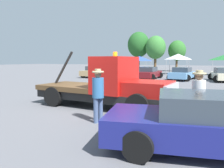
% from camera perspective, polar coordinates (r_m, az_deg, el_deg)
% --- Properties ---
extents(ground_plane, '(160.00, 160.00, 0.00)m').
position_cam_1_polar(ground_plane, '(9.90, -2.64, -5.92)').
color(ground_plane, slate).
extents(tow_truck, '(6.34, 2.56, 2.51)m').
position_cam_1_polar(tow_truck, '(9.55, -0.70, -0.58)').
color(tow_truck, black).
rests_on(tow_truck, ground).
extents(foreground_car, '(5.41, 2.91, 1.34)m').
position_cam_1_polar(foreground_car, '(5.54, 25.69, -9.46)').
color(foreground_car, navy).
rests_on(foreground_car, ground).
extents(person_near_truck, '(0.40, 0.40, 1.80)m').
position_cam_1_polar(person_near_truck, '(6.97, 21.64, -2.70)').
color(person_near_truck, '#38383D').
rests_on(person_near_truck, ground).
extents(person_at_hood, '(0.40, 0.40, 1.80)m').
position_cam_1_polar(person_at_hood, '(7.27, -3.66, -1.88)').
color(person_at_hood, '#475B84').
rests_on(person_at_hood, ground).
extents(parked_car_tan, '(2.53, 4.89, 1.34)m').
position_cam_1_polar(parked_car_tan, '(26.98, -4.16, 3.23)').
color(parked_car_tan, tan).
rests_on(parked_car_tan, ground).
extents(parked_car_orange, '(2.65, 4.74, 1.34)m').
position_cam_1_polar(parked_car_orange, '(25.95, 2.37, 3.11)').
color(parked_car_orange, orange).
rests_on(parked_car_orange, ground).
extents(parked_car_maroon, '(2.54, 4.80, 1.34)m').
position_cam_1_polar(parked_car_maroon, '(24.38, 9.46, 2.83)').
color(parked_car_maroon, maroon).
rests_on(parked_car_maroon, ground).
extents(parked_car_skyblue, '(2.75, 4.63, 1.34)m').
position_cam_1_polar(parked_car_skyblue, '(23.99, 17.92, 2.55)').
color(parked_car_skyblue, '#669ED1').
rests_on(parked_car_skyblue, ground).
extents(parked_car_cream, '(2.99, 4.64, 1.34)m').
position_cam_1_polar(parked_car_cream, '(24.05, 27.25, 2.17)').
color(parked_car_cream, beige).
rests_on(parked_car_cream, ground).
extents(canopy_tent_blue, '(3.04, 3.04, 2.69)m').
position_cam_1_polar(canopy_tent_blue, '(35.21, 7.16, 6.61)').
color(canopy_tent_blue, '#9E9EA3').
rests_on(canopy_tent_blue, ground).
extents(canopy_tent_white, '(2.90, 2.90, 2.98)m').
position_cam_1_polar(canopy_tent_white, '(33.68, 16.84, 6.83)').
color(canopy_tent_white, '#9E9EA3').
rests_on(canopy_tent_white, ground).
extents(tree_left, '(3.15, 3.15, 5.63)m').
position_cam_1_polar(tree_left, '(41.92, 16.62, 8.36)').
color(tree_left, brown).
rests_on(tree_left, ground).
extents(tree_center, '(4.16, 4.16, 7.42)m').
position_cam_1_polar(tree_center, '(42.78, 6.94, 10.14)').
color(tree_center, brown).
rests_on(tree_center, ground).
extents(tree_right, '(3.61, 3.61, 6.44)m').
position_cam_1_polar(tree_right, '(40.79, 11.30, 9.32)').
color(tree_right, brown).
rests_on(tree_right, ground).
extents(traffic_cone, '(0.40, 0.40, 0.55)m').
position_cam_1_polar(traffic_cone, '(13.60, 13.95, -1.66)').
color(traffic_cone, black).
rests_on(traffic_cone, ground).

